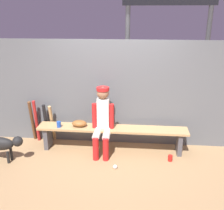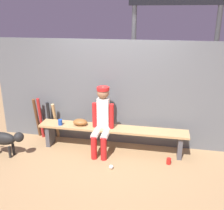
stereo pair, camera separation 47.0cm
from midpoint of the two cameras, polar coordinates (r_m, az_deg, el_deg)
ground_plane at (r=5.24m, az=-2.60°, el=-9.59°), size 30.00×30.00×0.00m
chainlink_fence at (r=5.18m, az=-2.21°, el=2.40°), size 4.93×0.03×2.06m
dugout_bench at (r=5.07m, az=-2.66°, el=-5.89°), size 2.82×0.36×0.47m
player_seated at (r=4.88m, az=-4.82°, el=-3.06°), size 0.41×0.55×1.25m
baseball_glove at (r=5.13m, az=-9.61°, el=-3.94°), size 0.28×0.20×0.12m
bat_wood_tan at (r=5.60m, az=-15.00°, el=-3.80°), size 0.07×0.25×0.79m
bat_aluminum_black at (r=5.63m, az=-16.29°, el=-3.77°), size 0.08×0.14×0.80m
bat_aluminum_red at (r=5.68m, az=-18.14°, el=-3.31°), size 0.08×0.16×0.89m
bat_wood_dark at (r=5.71m, az=-18.92°, el=-3.26°), size 0.10×0.26×0.88m
baseball at (r=4.65m, az=-2.30°, el=-13.11°), size 0.07×0.07×0.07m
cup_on_ground at (r=4.92m, az=9.61°, el=-11.18°), size 0.08×0.08×0.11m
cup_on_bench at (r=5.18m, az=-13.85°, el=-4.08°), size 0.08×0.08×0.11m
scoreboard at (r=5.92m, az=10.37°, el=20.11°), size 2.20×0.27×3.77m
dog at (r=5.19m, az=-24.78°, el=-7.62°), size 0.84×0.20×0.49m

